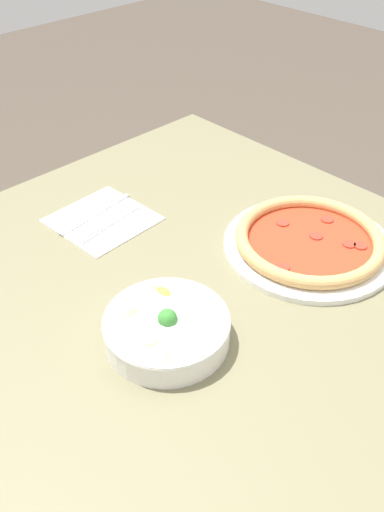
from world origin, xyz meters
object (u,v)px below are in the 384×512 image
fork (111,223)px  knife (99,212)px  bowl (166,327)px  pizza (309,242)px

fork → knife: bearing=-103.7°
knife → fork: bearing=76.3°
bowl → knife: (0.38, -0.14, -0.02)m
bowl → knife: bowl is taller
pizza → bowl: (0.01, 0.37, 0.01)m
bowl → knife: 0.41m
bowl → fork: 0.35m
bowl → fork: bowl is taller
bowl → knife: bearing=-20.6°
fork → knife: same height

